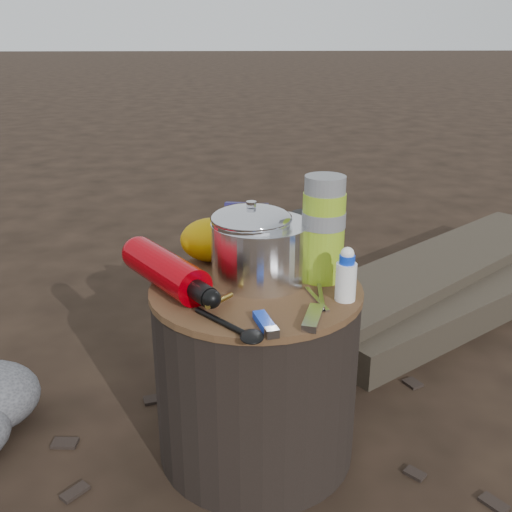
{
  "coord_description": "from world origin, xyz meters",
  "views": [
    {
      "loc": [
        -0.07,
        -1.14,
        0.91
      ],
      "look_at": [
        0.0,
        0.0,
        0.48
      ],
      "focal_mm": 41.59,
      "sensor_mm": 36.0,
      "label": 1
    }
  ],
  "objects": [
    {
      "name": "stuff_sack",
      "position": [
        -0.09,
        0.16,
        0.46
      ],
      "size": [
        0.15,
        0.12,
        0.1
      ],
      "primitive_type": "ellipsoid",
      "color": "#C99A05",
      "rests_on": "stump"
    },
    {
      "name": "log_main",
      "position": [
        0.59,
        0.71,
        0.07
      ],
      "size": [
        1.55,
        1.34,
        0.15
      ],
      "primitive_type": "cube",
      "rotation": [
        0.0,
        0.0,
        -0.89
      ],
      "color": "#352E24",
      "rests_on": "ground"
    },
    {
      "name": "squeeze_bottle",
      "position": [
        0.17,
        -0.07,
        0.46
      ],
      "size": [
        0.04,
        0.04,
        0.1
      ],
      "primitive_type": "cylinder",
      "color": "white",
      "rests_on": "stump"
    },
    {
      "name": "food_pouch",
      "position": [
        -0.01,
        0.19,
        0.47
      ],
      "size": [
        0.1,
        0.04,
        0.13
      ],
      "primitive_type": "cube",
      "rotation": [
        0.0,
        0.0,
        -0.19
      ],
      "color": "navy",
      "rests_on": "stump"
    },
    {
      "name": "thermos",
      "position": [
        0.14,
        0.04,
        0.52
      ],
      "size": [
        0.09,
        0.09,
        0.22
      ],
      "primitive_type": "cylinder",
      "color": "#93BC22",
      "rests_on": "stump"
    },
    {
      "name": "foil_windscreen",
      "position": [
        0.01,
        0.04,
        0.47
      ],
      "size": [
        0.21,
        0.21,
        0.13
      ],
      "primitive_type": "cylinder",
      "color": "white",
      "rests_on": "stump"
    },
    {
      "name": "ground",
      "position": [
        0.0,
        0.0,
        0.0
      ],
      "size": [
        60.0,
        60.0,
        0.0
      ],
      "primitive_type": "plane",
      "color": "black",
      "rests_on": "ground"
    },
    {
      "name": "spork",
      "position": [
        -0.07,
        -0.17,
        0.42
      ],
      "size": [
        0.14,
        0.15,
        0.01
      ],
      "primitive_type": null,
      "rotation": [
        0.0,
        0.0,
        0.71
      ],
      "color": "black",
      "rests_on": "stump"
    },
    {
      "name": "multitool",
      "position": [
        0.1,
        -0.16,
        0.42
      ],
      "size": [
        0.06,
        0.1,
        0.01
      ],
      "primitive_type": "cube",
      "rotation": [
        0.0,
        0.0,
        -0.31
      ],
      "color": "#AEAEB4",
      "rests_on": "stump"
    },
    {
      "name": "camping_pot",
      "position": [
        -0.01,
        0.04,
        0.49
      ],
      "size": [
        0.17,
        0.17,
        0.17
      ],
      "primitive_type": "cylinder",
      "color": "silver",
      "rests_on": "stump"
    },
    {
      "name": "pot_grabber",
      "position": [
        0.12,
        -0.07,
        0.42
      ],
      "size": [
        0.04,
        0.12,
        0.01
      ],
      "primitive_type": null,
      "rotation": [
        0.0,
        0.0,
        0.07
      ],
      "color": "#AEAEB4",
      "rests_on": "stump"
    },
    {
      "name": "fuel_bottle",
      "position": [
        -0.19,
        0.01,
        0.45
      ],
      "size": [
        0.24,
        0.31,
        0.08
      ],
      "primitive_type": null,
      "rotation": [
        0.0,
        0.0,
        0.58
      ],
      "color": "#A80009",
      "rests_on": "stump"
    },
    {
      "name": "lighter",
      "position": [
        0.0,
        -0.17,
        0.42
      ],
      "size": [
        0.04,
        0.09,
        0.02
      ],
      "primitive_type": "cube",
      "rotation": [
        0.0,
        0.0,
        0.24
      ],
      "color": "blue",
      "rests_on": "stump"
    },
    {
      "name": "travel_mug",
      "position": [
        0.13,
        0.14,
        0.47
      ],
      "size": [
        0.08,
        0.08,
        0.12
      ],
      "primitive_type": "cylinder",
      "color": "black",
      "rests_on": "stump"
    },
    {
      "name": "stump",
      "position": [
        0.0,
        0.0,
        0.2
      ],
      "size": [
        0.44,
        0.44,
        0.41
      ],
      "primitive_type": "cylinder",
      "color": "black",
      "rests_on": "ground"
    },
    {
      "name": "log_small",
      "position": [
        0.78,
        0.66,
        0.05
      ],
      "size": [
        1.2,
        0.92,
        0.11
      ],
      "primitive_type": "cube",
      "rotation": [
        0.0,
        0.0,
        -0.98
      ],
      "color": "#352E24",
      "rests_on": "ground"
    }
  ]
}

